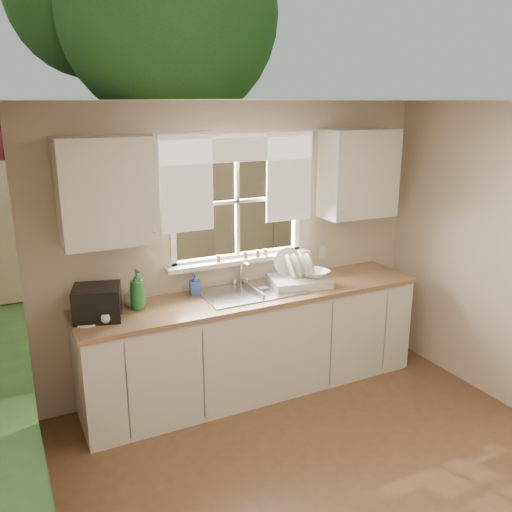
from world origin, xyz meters
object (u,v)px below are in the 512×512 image
cup (106,318)px  black_appliance (97,303)px  soap_bottle_a (137,289)px  dish_rack (299,277)px

cup → black_appliance: size_ratio=0.31×
soap_bottle_a → black_appliance: size_ratio=0.94×
cup → black_appliance: 0.15m
cup → dish_rack: bearing=10.9°
cup → black_appliance: bearing=113.0°
dish_rack → soap_bottle_a: (-1.44, 0.06, 0.10)m
soap_bottle_a → cup: bearing=-155.3°
dish_rack → soap_bottle_a: soap_bottle_a is taller
dish_rack → cup: dish_rack is taller
black_appliance → soap_bottle_a: bearing=26.0°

